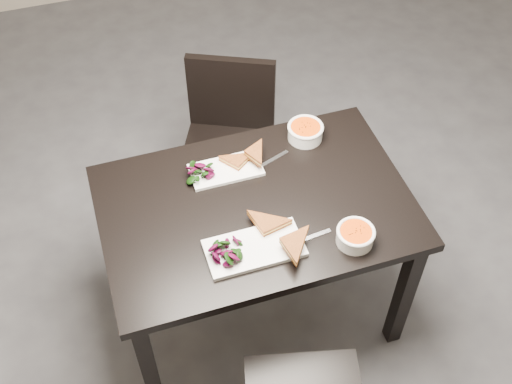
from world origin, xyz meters
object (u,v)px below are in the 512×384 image
(table, at_px, (256,220))
(soup_bowl_near, at_px, (355,235))
(soup_bowl_far, at_px, (305,131))
(chair_far, at_px, (229,134))
(plate_near, at_px, (254,248))
(plate_far, at_px, (226,170))

(table, relative_size, soup_bowl_near, 8.40)
(soup_bowl_near, distance_m, soup_bowl_far, 0.57)
(soup_bowl_near, bearing_deg, chair_far, 102.37)
(chair_far, xyz_separation_m, soup_bowl_far, (0.23, -0.39, 0.30))
(plate_near, xyz_separation_m, soup_bowl_near, (0.36, -0.08, 0.03))
(table, xyz_separation_m, plate_near, (-0.07, -0.21, 0.11))
(chair_far, distance_m, plate_far, 0.56)
(plate_far, bearing_deg, soup_bowl_far, 12.62)
(table, distance_m, soup_bowl_far, 0.44)
(table, distance_m, soup_bowl_near, 0.43)
(chair_far, xyz_separation_m, plate_near, (-0.15, -0.88, 0.27))
(plate_near, bearing_deg, soup_bowl_far, 52.07)
(plate_near, height_order, plate_far, plate_near)
(table, bearing_deg, chair_far, 83.30)
(plate_near, relative_size, plate_far, 1.23)
(chair_far, height_order, plate_near, chair_far)
(plate_far, bearing_deg, chair_far, 73.29)
(soup_bowl_near, height_order, soup_bowl_far, soup_bowl_far)
(soup_bowl_near, xyz_separation_m, soup_bowl_far, (0.02, 0.57, 0.00))
(plate_far, bearing_deg, table, -72.87)
(soup_bowl_near, bearing_deg, plate_far, 125.95)
(chair_far, bearing_deg, plate_near, -74.82)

